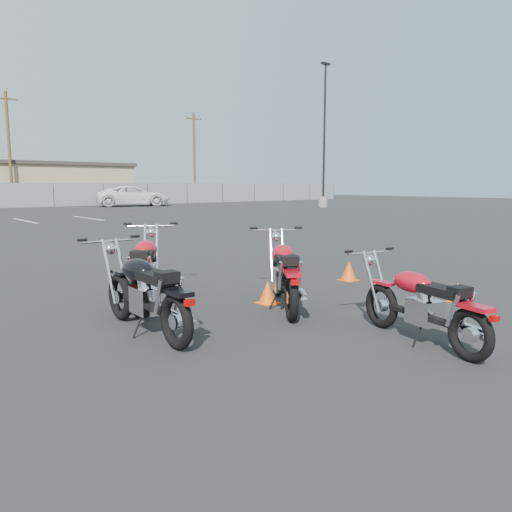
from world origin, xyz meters
TOP-DOWN VIEW (x-y plane):
  - ground at (0.00, 0.00)m, footprint 120.00×120.00m
  - motorcycle_front_red at (-1.19, 1.37)m, footprint 1.57×2.07m
  - motorcycle_second_black at (-1.84, 0.07)m, footprint 0.81×2.10m
  - motorcycle_third_red at (0.20, -0.03)m, footprint 1.56×1.95m
  - motorcycle_rear_red at (0.28, -2.11)m, footprint 0.83×1.87m
  - training_cone_near at (2.42, 0.71)m, footprint 0.30×0.30m
  - training_cone_far at (2.37, -1.36)m, footprint 0.23×0.23m
  - training_cone_extra at (0.17, 0.30)m, footprint 0.28×0.28m
  - light_pole_east at (23.52, 21.19)m, footprint 0.80×0.70m
  - tan_building_east at (10.00, 44.00)m, footprint 14.40×9.40m
  - utility_pole_c at (6.00, 39.00)m, footprint 1.80×0.24m
  - utility_pole_d at (24.00, 40.00)m, footprint 1.80×0.24m
  - white_van at (13.20, 31.98)m, footprint 4.56×7.12m

SIDE VIEW (x-z plane):
  - ground at x=0.00m, z-range 0.00..0.00m
  - training_cone_far at x=2.37m, z-range 0.00..0.28m
  - training_cone_extra at x=0.17m, z-range 0.00..0.33m
  - training_cone_near at x=2.42m, z-range 0.00..0.35m
  - motorcycle_rear_red at x=0.28m, z-range -0.04..0.88m
  - motorcycle_second_black at x=-1.84m, z-range -0.05..0.98m
  - motorcycle_third_red at x=0.20m, z-range -0.05..0.99m
  - motorcycle_front_red at x=-1.19m, z-range -0.05..1.04m
  - white_van at x=13.20m, z-range 0.00..2.52m
  - tan_building_east at x=10.00m, z-range 0.01..3.71m
  - light_pole_east at x=23.52m, z-range -2.50..8.00m
  - utility_pole_c at x=6.00m, z-range 0.19..9.19m
  - utility_pole_d at x=24.00m, z-range 0.19..9.19m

